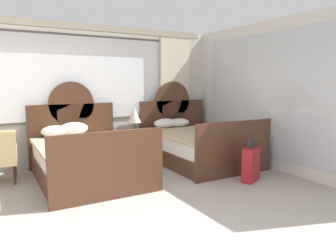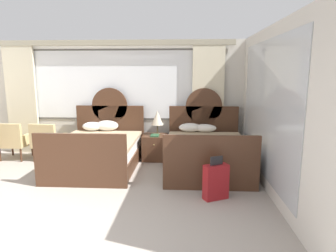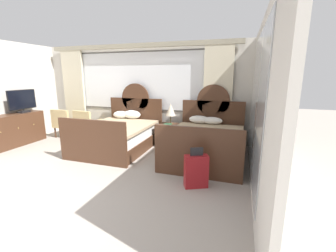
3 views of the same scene
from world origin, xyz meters
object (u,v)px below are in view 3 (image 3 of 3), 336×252
(tv_flatscreen, at_px, (22,101))
(armchair_by_window_left, at_px, (87,124))
(bed_near_window, at_px, (119,134))
(table_lamp_on_nightstand, at_px, (171,110))
(armchair_by_window_centre, at_px, (65,122))
(suitcase_on_floor, at_px, (196,171))
(book_on_nightstand, at_px, (167,125))
(dresser_minibar, at_px, (12,131))
(bed_near_mirror, at_px, (206,142))
(nightstand_between_beds, at_px, (168,135))

(tv_flatscreen, distance_m, armchair_by_window_left, 1.76)
(bed_near_window, distance_m, armchair_by_window_left, 1.38)
(table_lamp_on_nightstand, relative_size, tv_flatscreen, 0.67)
(armchair_by_window_centre, distance_m, suitcase_on_floor, 4.74)
(book_on_nightstand, relative_size, armchair_by_window_centre, 0.31)
(dresser_minibar, distance_m, armchair_by_window_left, 1.85)
(bed_near_mirror, bearing_deg, dresser_minibar, -171.94)
(nightstand_between_beds, distance_m, suitcase_on_floor, 2.37)
(nightstand_between_beds, bearing_deg, dresser_minibar, -160.75)
(nightstand_between_beds, xyz_separation_m, tv_flatscreen, (-3.83, -0.95, 0.86))
(table_lamp_on_nightstand, relative_size, book_on_nightstand, 2.08)
(dresser_minibar, height_order, armchair_by_window_centre, armchair_by_window_centre)
(bed_near_window, xyz_separation_m, bed_near_mirror, (2.20, -0.00, -0.00))
(armchair_by_window_left, bearing_deg, dresser_minibar, -141.38)
(bed_near_mirror, height_order, tv_flatscreen, bed_near_mirror)
(armchair_by_window_left, bearing_deg, table_lamp_on_nightstand, 5.61)
(table_lamp_on_nightstand, distance_m, tv_flatscreen, 4.01)
(bed_near_window, height_order, dresser_minibar, bed_near_window)
(nightstand_between_beds, height_order, suitcase_on_floor, suitcase_on_floor)
(bed_near_mirror, xyz_separation_m, tv_flatscreen, (-4.93, -0.31, 0.79))
(bed_near_mirror, bearing_deg, table_lamp_on_nightstand, 146.46)
(bed_near_mirror, distance_m, table_lamp_on_nightstand, 1.39)
(table_lamp_on_nightstand, bearing_deg, bed_near_mirror, -33.54)
(tv_flatscreen, bearing_deg, bed_near_mirror, 3.59)
(dresser_minibar, xyz_separation_m, suitcase_on_floor, (5.01, -0.72, -0.14))
(table_lamp_on_nightstand, height_order, book_on_nightstand, table_lamp_on_nightstand)
(armchair_by_window_left, bearing_deg, bed_near_mirror, -7.38)
(bed_near_window, relative_size, tv_flatscreen, 2.65)
(table_lamp_on_nightstand, bearing_deg, book_on_nightstand, -104.56)
(nightstand_between_beds, height_order, armchair_by_window_centre, armchair_by_window_centre)
(table_lamp_on_nightstand, distance_m, armchair_by_window_centre, 3.29)
(bed_near_mirror, bearing_deg, suitcase_on_floor, -87.76)
(table_lamp_on_nightstand, height_order, armchair_by_window_left, table_lamp_on_nightstand)
(table_lamp_on_nightstand, distance_m, book_on_nightstand, 0.40)
(bed_near_window, bearing_deg, armchair_by_window_centre, 167.84)
(nightstand_between_beds, bearing_deg, book_on_nightstand, -86.83)
(tv_flatscreen, distance_m, suitcase_on_floor, 5.18)
(bed_near_mirror, xyz_separation_m, book_on_nightstand, (-1.09, 0.54, 0.22))
(bed_near_window, distance_m, book_on_nightstand, 1.25)
(dresser_minibar, bearing_deg, nightstand_between_beds, 19.25)
(book_on_nightstand, bearing_deg, table_lamp_on_nightstand, 75.44)
(nightstand_between_beds, xyz_separation_m, dresser_minibar, (-3.86, -1.35, 0.13))
(bed_near_window, relative_size, table_lamp_on_nightstand, 3.94)
(bed_near_mirror, distance_m, book_on_nightstand, 1.24)
(armchair_by_window_left, distance_m, armchair_by_window_centre, 0.78)
(table_lamp_on_nightstand, bearing_deg, nightstand_between_beds, -133.61)
(suitcase_on_floor, bearing_deg, book_on_nightstand, 120.39)
(nightstand_between_beds, bearing_deg, bed_near_mirror, -30.47)
(bed_near_mirror, relative_size, table_lamp_on_nightstand, 3.94)
(bed_near_window, distance_m, suitcase_on_floor, 2.67)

